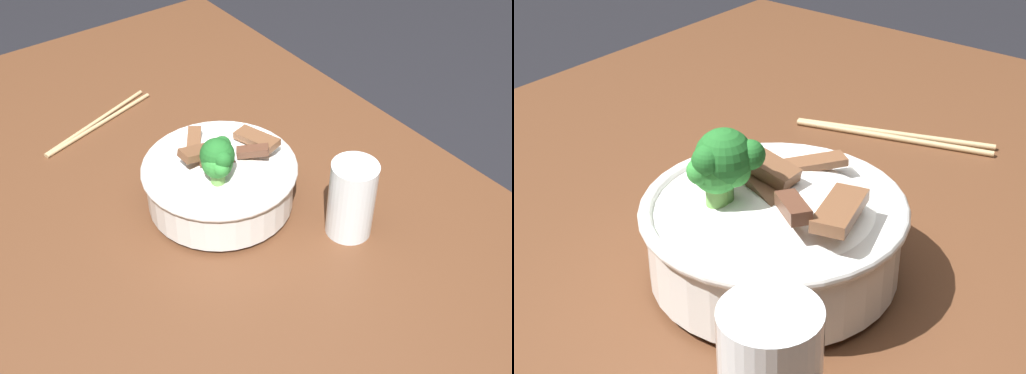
# 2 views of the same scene
# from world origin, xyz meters

# --- Properties ---
(dining_table) EXTENTS (1.42, 0.91, 0.80)m
(dining_table) POSITION_xyz_m (0.00, 0.00, 0.71)
(dining_table) COLOR #56331E
(dining_table) RESTS_ON ground
(rice_bowl) EXTENTS (0.23, 0.23, 0.15)m
(rice_bowl) POSITION_xyz_m (-0.06, 0.08, 0.85)
(rice_bowl) COLOR white
(rice_bowl) RESTS_ON dining_table
(chopsticks_pair) EXTENTS (0.09, 0.23, 0.01)m
(chopsticks_pair) POSITION_xyz_m (-0.36, 0.02, 0.80)
(chopsticks_pair) COLOR tan
(chopsticks_pair) RESTS_ON dining_table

